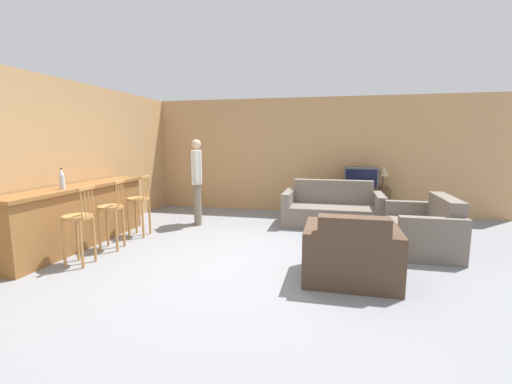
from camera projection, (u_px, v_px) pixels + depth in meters
ground_plane at (250, 263)px, 4.61m from camera, size 24.00×24.00×0.00m
wall_back at (287, 155)px, 7.93m from camera, size 9.40×0.08×2.60m
wall_left at (103, 159)px, 6.38m from camera, size 0.08×8.64×2.60m
bar_counter at (78, 216)px, 5.34m from camera, size 0.55×2.77×0.95m
bar_chair_near at (79, 223)px, 4.50m from camera, size 0.39×0.39×1.05m
bar_chair_mid at (112, 213)px, 5.16m from camera, size 0.44×0.44×1.05m
bar_chair_far at (139, 204)px, 5.89m from camera, size 0.40×0.40×1.05m
couch_far at (332, 210)px, 6.68m from camera, size 1.87×0.94×0.86m
armchair_near at (351, 256)px, 4.01m from camera, size 1.08×0.90×0.83m
loveseat_right at (424, 231)px, 5.17m from camera, size 0.87×1.42×0.82m
coffee_table at (340, 224)px, 5.41m from camera, size 0.61×0.90×0.40m
tv_unit at (359, 203)px, 7.34m from camera, size 1.19×0.48×0.65m
tv at (361, 177)px, 7.26m from camera, size 0.69×0.43×0.44m
bottle at (62, 179)px, 4.90m from camera, size 0.08×0.08×0.30m
table_lamp at (384, 172)px, 7.14m from camera, size 0.24×0.24×0.47m
person_by_window at (197, 177)px, 6.65m from camera, size 0.32×0.55×1.66m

